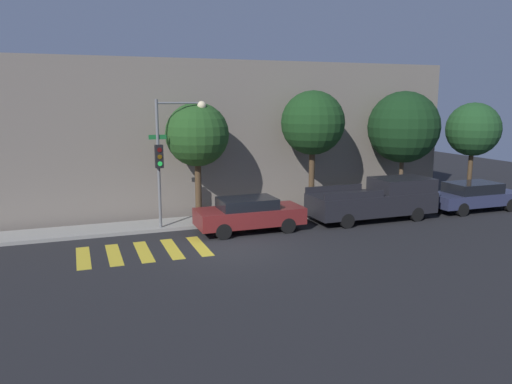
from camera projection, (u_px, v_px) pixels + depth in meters
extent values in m
plane|color=black|center=(234.00, 249.00, 17.72)|extent=(60.00, 60.00, 0.00)
cube|color=gray|center=(205.00, 221.00, 21.49)|extent=(26.00, 1.78, 0.14)
cube|color=slate|center=(182.00, 135.00, 24.82)|extent=(26.00, 6.00, 6.99)
cube|color=gold|center=(83.00, 258.00, 16.75)|extent=(0.45, 2.60, 0.00)
cube|color=gold|center=(114.00, 255.00, 17.09)|extent=(0.45, 2.60, 0.00)
cube|color=gold|center=(144.00, 252.00, 17.43)|extent=(0.45, 2.60, 0.00)
cube|color=gold|center=(172.00, 249.00, 17.77)|extent=(0.45, 2.60, 0.00)
cube|color=gold|center=(199.00, 246.00, 18.10)|extent=(0.45, 2.60, 0.00)
cylinder|color=slate|center=(159.00, 166.00, 19.75)|extent=(0.12, 0.12, 5.25)
cube|color=black|center=(159.00, 156.00, 19.48)|extent=(0.30, 0.30, 0.90)
cylinder|color=#4C0C0C|center=(160.00, 150.00, 19.28)|extent=(0.18, 0.02, 0.18)
cylinder|color=#593D0A|center=(160.00, 157.00, 19.33)|extent=(0.18, 0.02, 0.18)
cylinder|color=#26E54C|center=(160.00, 164.00, 19.38)|extent=(0.18, 0.02, 0.18)
cube|color=#19662D|center=(158.00, 137.00, 19.54)|extent=(0.70, 0.02, 0.18)
cylinder|color=slate|center=(179.00, 103.00, 19.60)|extent=(1.80, 0.08, 0.08)
sphere|color=#F9E5B2|center=(202.00, 106.00, 19.93)|extent=(0.36, 0.36, 0.36)
cube|color=maroon|center=(250.00, 216.00, 20.00)|extent=(4.30, 1.71, 0.65)
cube|color=black|center=(247.00, 203.00, 19.87)|extent=(2.24, 1.50, 0.42)
cylinder|color=black|center=(273.00, 217.00, 21.22)|extent=(0.62, 0.22, 0.62)
cylinder|color=black|center=(288.00, 225.00, 19.81)|extent=(0.62, 0.22, 0.62)
cylinder|color=black|center=(213.00, 222.00, 20.31)|extent=(0.62, 0.22, 0.62)
cylinder|color=black|center=(223.00, 231.00, 18.90)|extent=(0.62, 0.22, 0.62)
cube|color=black|center=(371.00, 203.00, 21.91)|extent=(5.61, 1.96, 0.90)
cube|color=black|center=(402.00, 184.00, 22.30)|extent=(2.53, 1.80, 0.59)
cube|color=black|center=(334.00, 189.00, 22.12)|extent=(2.81, 0.08, 0.28)
cube|color=black|center=(354.00, 195.00, 20.53)|extent=(2.81, 0.08, 0.28)
cylinder|color=black|center=(392.00, 206.00, 23.40)|extent=(0.62, 0.22, 0.62)
cylinder|color=black|center=(417.00, 214.00, 21.76)|extent=(0.62, 0.22, 0.62)
cylinder|color=black|center=(326.00, 212.00, 22.22)|extent=(0.62, 0.22, 0.62)
cylinder|color=black|center=(347.00, 221.00, 20.58)|extent=(0.62, 0.22, 0.62)
cube|color=#2D3351|center=(474.00, 198.00, 23.88)|extent=(4.60, 1.83, 0.56)
cube|color=black|center=(473.00, 188.00, 23.75)|extent=(2.39, 1.61, 0.48)
cylinder|color=black|center=(483.00, 199.00, 25.18)|extent=(0.62, 0.22, 0.62)
cylinder|color=black|center=(510.00, 205.00, 23.65)|extent=(0.62, 0.22, 0.62)
cylinder|color=black|center=(437.00, 203.00, 24.21)|extent=(0.62, 0.22, 0.62)
cylinder|color=black|center=(462.00, 210.00, 22.68)|extent=(0.62, 0.22, 0.62)
cylinder|color=#4C3823|center=(198.00, 191.00, 21.09)|extent=(0.27, 0.27, 2.82)
sphere|color=#234C1E|center=(197.00, 134.00, 20.65)|extent=(2.65, 2.65, 2.65)
cylinder|color=#4C3823|center=(312.00, 181.00, 22.86)|extent=(0.26, 0.26, 3.13)
sphere|color=#193D19|center=(313.00, 123.00, 22.38)|extent=(2.88, 2.88, 2.88)
cylinder|color=brown|center=(401.00, 180.00, 24.57)|extent=(0.21, 0.21, 2.63)
sphere|color=#143316|center=(404.00, 127.00, 24.10)|extent=(3.45, 3.45, 3.45)
cylinder|color=#4C3823|center=(470.00, 175.00, 26.02)|extent=(0.24, 0.24, 2.71)
sphere|color=#1E4721|center=(473.00, 129.00, 25.58)|extent=(2.73, 2.73, 2.73)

